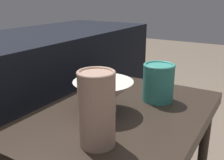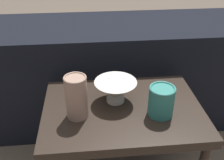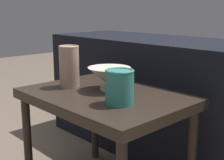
# 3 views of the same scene
# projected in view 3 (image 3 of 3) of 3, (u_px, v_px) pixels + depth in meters

# --- Properties ---
(table) EXTENTS (0.66, 0.46, 0.45)m
(table) POSITION_uv_depth(u_px,v_px,m) (105.00, 106.00, 1.26)
(table) COLOR #2D231C
(table) RESTS_ON ground_plane
(couch_backdrop) EXTENTS (1.64, 0.50, 0.63)m
(couch_backdrop) POSITION_uv_depth(u_px,v_px,m) (181.00, 100.00, 1.64)
(couch_backdrop) COLOR black
(couch_backdrop) RESTS_ON ground_plane
(bowl) EXTENTS (0.18, 0.18, 0.10)m
(bowl) POSITION_uv_depth(u_px,v_px,m) (109.00, 77.00, 1.29)
(bowl) COLOR silver
(bowl) RESTS_ON table
(vase_textured_left) EXTENTS (0.09, 0.09, 0.18)m
(vase_textured_left) POSITION_uv_depth(u_px,v_px,m) (69.00, 66.00, 1.34)
(vase_textured_left) COLOR tan
(vase_textured_left) RESTS_ON table
(vase_colorful_right) EXTENTS (0.10, 0.10, 0.13)m
(vase_colorful_right) POSITION_uv_depth(u_px,v_px,m) (120.00, 86.00, 1.10)
(vase_colorful_right) COLOR teal
(vase_colorful_right) RESTS_ON table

